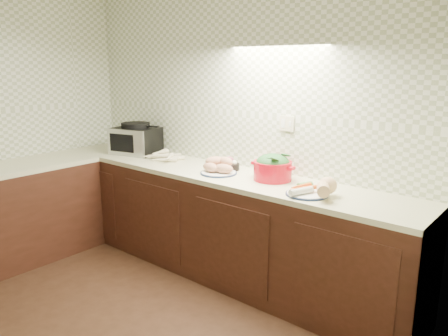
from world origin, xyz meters
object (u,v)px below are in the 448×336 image
Objects in this scene: parsnip_pile at (163,156)px; sweet_potato_plate at (219,167)px; onion_bowl at (231,165)px; veg_plate at (317,189)px; toaster_oven at (136,139)px; dutch_oven at (273,167)px.

sweet_potato_plate is at bearing -5.92° from parsnip_pile.
onion_bowl is 0.95m from veg_plate.
onion_bowl is at bearing 5.92° from parsnip_pile.
sweet_potato_plate is 0.16m from onion_bowl.
toaster_oven is 2.11m from veg_plate.
onion_bowl is at bearing 167.79° from veg_plate.
parsnip_pile is at bearing 178.88° from dutch_oven.
dutch_oven is (0.46, 0.11, 0.05)m from sweet_potato_plate.
toaster_oven is 1.36× the size of veg_plate.
dutch_oven is at bearing -13.35° from toaster_oven.
toaster_oven reaches higher than onion_bowl.
parsnip_pile is 1.23m from dutch_oven.
sweet_potato_plate is (1.18, -0.09, -0.09)m from toaster_oven.
onion_bowl is at bearing 91.87° from sweet_potato_plate.
veg_plate is (0.93, -0.20, 0.01)m from onion_bowl.
veg_plate reaches higher than onion_bowl.
toaster_oven is 1.18m from onion_bowl.
dutch_oven is at bearing -5.98° from onion_bowl.
toaster_oven is at bearing 176.35° from veg_plate.
parsnip_pile is at bearing -15.80° from toaster_oven.
sweet_potato_plate is at bearing -168.92° from dutch_oven.
sweet_potato_plate is (0.77, -0.08, 0.02)m from parsnip_pile.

